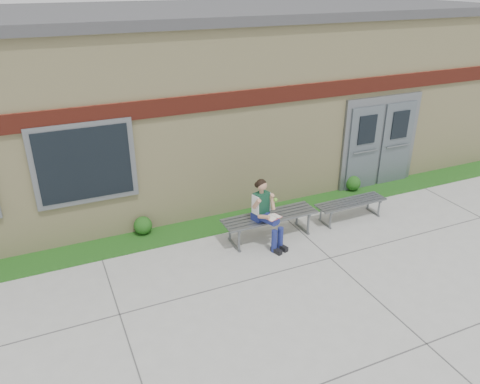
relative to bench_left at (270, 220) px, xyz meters
name	(u,v)px	position (x,y,z in m)	size (l,w,h in m)	color
ground	(298,285)	(-0.29, -1.67, -0.40)	(80.00, 80.00, 0.00)	#9E9E99
grass_strip	(238,220)	(-0.29, 0.93, -0.39)	(16.00, 0.80, 0.02)	#1D4913
school_building	(186,93)	(-0.29, 4.32, 1.71)	(16.20, 6.22, 4.20)	beige
bench_left	(270,220)	(0.00, 0.00, 0.00)	(1.99, 0.58, 0.51)	slate
bench_right	(351,205)	(2.00, 0.00, -0.07)	(1.63, 0.47, 0.42)	slate
girl	(266,211)	(-0.20, -0.20, 0.34)	(0.56, 0.82, 1.38)	navy
shrub_mid	(143,225)	(-2.34, 1.18, -0.19)	(0.38, 0.38, 0.38)	#1D4913
shrub_east	(353,183)	(2.95, 1.18, -0.19)	(0.37, 0.37, 0.37)	#1D4913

